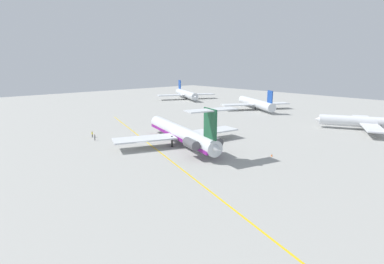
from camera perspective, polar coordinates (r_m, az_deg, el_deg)
ground at (r=74.01m, az=-9.55°, el=-3.62°), size 317.07×317.07×0.00m
main_jetliner at (r=77.59m, az=-1.83°, el=-0.29°), size 38.76×34.66×11.44m
airliner_far_left at (r=178.14m, az=-1.02°, el=7.16°), size 33.15×33.42×10.38m
airliner_mid_left at (r=142.46m, az=11.74°, el=5.38°), size 30.36×30.74×9.74m
airliner_mid_right at (r=110.28m, az=29.81°, el=1.69°), size 27.74×28.11×8.93m
ground_crew_near_nose at (r=103.49m, az=2.82°, el=1.92°), size 0.39×0.29×1.80m
ground_crew_near_tail at (r=87.15m, az=-17.88°, el=-0.83°), size 0.30×0.35×1.68m
ground_crew_portside at (r=90.90m, az=-18.32°, el=-0.26°), size 0.44×0.29×1.82m
safety_cone_nose at (r=71.48m, az=14.82°, el=-4.24°), size 0.40×0.40×0.55m
taxiway_centreline at (r=74.85m, az=-6.69°, el=-3.33°), size 98.61×29.28×0.01m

